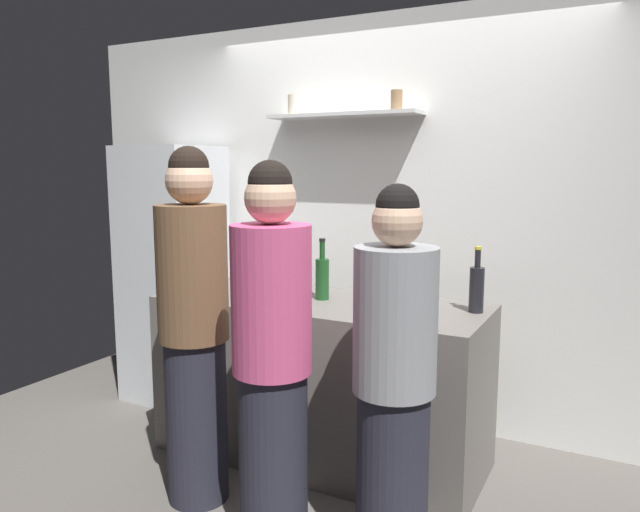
% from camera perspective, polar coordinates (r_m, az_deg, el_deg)
% --- Properties ---
extents(ground_plane, '(5.28, 5.28, 0.00)m').
position_cam_1_polar(ground_plane, '(3.24, -1.95, -22.25)').
color(ground_plane, '#59544F').
extents(back_wall_assembly, '(4.80, 0.32, 2.60)m').
position_cam_1_polar(back_wall_assembly, '(3.94, 6.90, 3.26)').
color(back_wall_assembly, white).
rests_on(back_wall_assembly, ground).
extents(refrigerator, '(0.59, 0.61, 1.80)m').
position_cam_1_polar(refrigerator, '(4.43, -13.68, -1.65)').
color(refrigerator, silver).
rests_on(refrigerator, ground).
extents(counter, '(1.84, 0.72, 0.92)m').
position_cam_1_polar(counter, '(3.50, -0.00, -11.57)').
color(counter, '#66605B').
rests_on(counter, ground).
extents(baking_pan, '(0.34, 0.24, 0.05)m').
position_cam_1_polar(baking_pan, '(3.69, -4.95, -2.73)').
color(baking_pan, gray).
rests_on(baking_pan, counter).
extents(utensil_holder, '(0.11, 0.11, 0.22)m').
position_cam_1_polar(utensil_holder, '(3.49, -2.00, -2.75)').
color(utensil_holder, '#B2B2B7').
rests_on(utensil_holder, counter).
extents(wine_bottle_dark_glass, '(0.07, 0.07, 0.34)m').
position_cam_1_polar(wine_bottle_dark_glass, '(3.17, 14.58, -2.90)').
color(wine_bottle_dark_glass, black).
rests_on(wine_bottle_dark_glass, counter).
extents(wine_bottle_green_glass, '(0.08, 0.08, 0.34)m').
position_cam_1_polar(wine_bottle_green_glass, '(3.37, 0.21, -1.98)').
color(wine_bottle_green_glass, '#19471E').
rests_on(wine_bottle_green_glass, counter).
extents(water_bottle_plastic, '(0.08, 0.08, 0.25)m').
position_cam_1_polar(water_bottle_plastic, '(3.65, -10.90, -1.56)').
color(water_bottle_plastic, silver).
rests_on(water_bottle_plastic, counter).
extents(person_brown_jacket, '(0.34, 0.34, 1.75)m').
position_cam_1_polar(person_brown_jacket, '(3.01, -11.82, -6.79)').
color(person_brown_jacket, '#262633').
rests_on(person_brown_jacket, ground).
extents(person_grey_hoodie, '(0.34, 0.34, 1.59)m').
position_cam_1_polar(person_grey_hoodie, '(2.53, 7.01, -11.85)').
color(person_grey_hoodie, '#262633').
rests_on(person_grey_hoodie, ground).
extents(person_pink_top, '(0.34, 0.34, 1.68)m').
position_cam_1_polar(person_pink_top, '(2.61, -4.53, -9.95)').
color(person_pink_top, '#262633').
rests_on(person_pink_top, ground).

